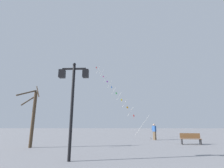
# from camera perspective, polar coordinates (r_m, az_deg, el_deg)

# --- Properties ---
(ground_plane) EXTENTS (160.00, 160.00, 0.00)m
(ground_plane) POSITION_cam_1_polar(r_m,az_deg,el_deg) (21.61, 5.42, -17.89)
(ground_plane) COLOR gray
(twin_lantern_lamp_post) EXTENTS (1.45, 0.28, 4.55)m
(twin_lantern_lamp_post) POSITION_cam_1_polar(r_m,az_deg,el_deg) (8.26, -13.14, -2.04)
(twin_lantern_lamp_post) COLOR black
(twin_lantern_lamp_post) RESTS_ON ground_plane
(kite_train) EXTENTS (8.00, 10.21, 12.52)m
(kite_train) POSITION_cam_1_polar(r_m,az_deg,el_deg) (26.12, 1.15, -2.75)
(kite_train) COLOR brown
(kite_train) RESTS_ON ground_plane
(kite_flyer) EXTENTS (0.48, 0.59, 1.71)m
(kite_flyer) POSITION_cam_1_polar(r_m,az_deg,el_deg) (19.56, 14.17, -15.32)
(kite_flyer) COLOR brown
(kite_flyer) RESTS_ON ground_plane
(bare_tree) EXTENTS (1.44, 1.22, 4.45)m
(bare_tree) POSITION_cam_1_polar(r_m,az_deg,el_deg) (13.78, -25.33, -9.72)
(bare_tree) COLOR #423323
(bare_tree) RESTS_ON ground_plane
(park_bench) EXTENTS (1.65, 0.67, 0.89)m
(park_bench) POSITION_cam_1_polar(r_m,az_deg,el_deg) (16.03, 25.12, -16.48)
(park_bench) COLOR brown
(park_bench) RESTS_ON ground_plane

